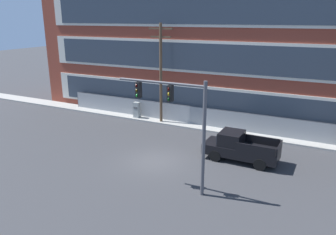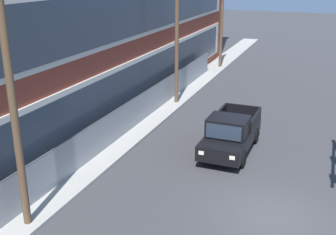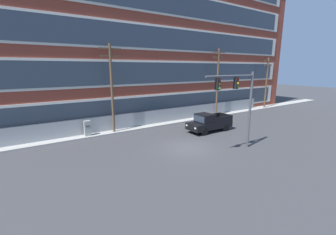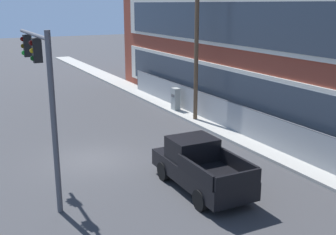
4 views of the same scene
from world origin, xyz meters
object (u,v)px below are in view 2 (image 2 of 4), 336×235
object	(u,v)px
pickup_truck_black	(230,134)
utility_pole_midblock	(177,26)
utility_pole_near_corner	(11,88)
utility_pole_far_east	(222,16)

from	to	relation	value
pickup_truck_black	utility_pole_midblock	distance (m)	9.18
utility_pole_near_corner	utility_pole_midblock	size ratio (longest dim) A/B	0.98
utility_pole_far_east	utility_pole_near_corner	bearing A→B (deg)	-179.88
utility_pole_near_corner	utility_pole_midblock	world-z (taller)	utility_pole_midblock
utility_pole_near_corner	utility_pole_far_east	world-z (taller)	utility_pole_near_corner
utility_pole_near_corner	utility_pole_far_east	size ratio (longest dim) A/B	1.09
pickup_truck_black	utility_pole_near_corner	bearing A→B (deg)	149.84
utility_pole_midblock	utility_pole_far_east	world-z (taller)	utility_pole_midblock
pickup_truck_black	utility_pole_near_corner	distance (m)	10.93
utility_pole_near_corner	utility_pole_midblock	bearing A→B (deg)	0.10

